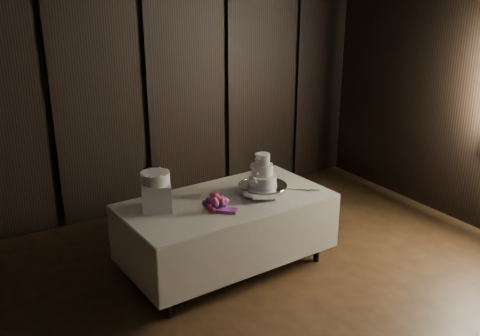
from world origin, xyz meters
name	(u,v)px	position (x,y,z in m)	size (l,w,h in m)	color
room	(347,180)	(0.00, 0.00, 1.50)	(6.08, 7.08, 3.08)	black
display_table	(227,232)	(0.02, 1.65, 0.42)	(2.05, 1.17, 0.76)	beige
cake_stand	(262,189)	(0.40, 1.60, 0.81)	(0.48, 0.48, 0.09)	silver
wedding_cake	(261,174)	(0.37, 1.59, 0.98)	(0.30, 0.27, 0.32)	white
bouquet	(216,202)	(-0.17, 1.52, 0.82)	(0.29, 0.39, 0.19)	#BD3F5B
box_pedestal	(156,196)	(-0.63, 1.79, 0.89)	(0.26, 0.26, 0.25)	white
small_cake	(155,178)	(-0.63, 1.79, 1.06)	(0.26, 0.26, 0.10)	white
cake_knife	(296,190)	(0.73, 1.51, 0.77)	(0.37, 0.02, 0.01)	silver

